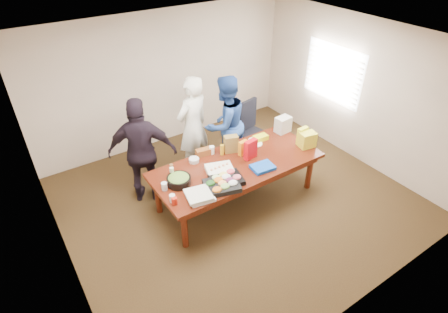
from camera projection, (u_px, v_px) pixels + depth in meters
floor at (236, 199)px, 6.32m from camera, size 5.50×5.00×0.02m
ceiling at (240, 43)px, 4.79m from camera, size 5.50×5.00×0.02m
wall_back at (166, 79)px, 7.27m from camera, size 5.50×0.04×2.70m
wall_front at (375, 231)px, 3.83m from camera, size 5.50×0.04×2.70m
wall_left at (49, 197)px, 4.29m from camera, size 0.04×5.00×2.70m
wall_right at (357, 91)px, 6.81m from camera, size 0.04×5.00×2.70m
window_panel at (333, 73)px, 7.13m from camera, size 0.03×1.40×1.10m
window_blinds at (331, 74)px, 7.11m from camera, size 0.04×1.36×1.00m
conference_table at (237, 182)px, 6.10m from camera, size 2.80×1.20×0.75m
office_chair at (253, 133)px, 7.09m from camera, size 0.67×0.67×1.10m
person_center at (193, 127)px, 6.48m from camera, size 0.79×0.62×1.90m
person_right at (225, 124)px, 6.63m from camera, size 0.99×0.83×1.84m
person_left at (143, 152)px, 5.83m from camera, size 1.18×0.94×1.87m
veggie_tray at (222, 186)px, 5.35m from camera, size 0.60×0.52×0.08m
fruit_tray at (226, 180)px, 5.47m from camera, size 0.55×0.47×0.07m
sheet_cake at (219, 169)px, 5.70m from camera, size 0.49×0.43×0.07m
salad_bowl at (179, 181)px, 5.42m from camera, size 0.44×0.44×0.12m
chip_bag_blue at (263, 167)px, 5.76m from camera, size 0.38×0.30×0.05m
chip_bag_red at (251, 149)px, 5.93m from camera, size 0.24×0.13×0.34m
chip_bag_yellow at (302, 136)px, 6.31m from camera, size 0.21×0.10×0.31m
chip_bag_orange at (243, 148)px, 6.04m from camera, size 0.17×0.10×0.26m
mayo_jar at (212, 150)px, 6.09m from camera, size 0.11×0.11×0.14m
mustard_bottle at (222, 150)px, 6.05m from camera, size 0.07×0.07×0.19m
dressing_bottle at (172, 169)px, 5.60m from camera, size 0.07×0.07×0.18m
ranch_bottle at (172, 173)px, 5.51m from camera, size 0.07×0.07×0.19m
banana_bunch at (261, 138)px, 6.47m from camera, size 0.26×0.16×0.09m
bread_loaf at (204, 152)px, 6.07m from camera, size 0.29×0.16×0.11m
kraft_bag at (231, 144)px, 6.10m from camera, size 0.26×0.20×0.30m
red_cup at (174, 201)px, 5.05m from camera, size 0.11×0.11×0.11m
clear_cup_a at (172, 198)px, 5.09m from camera, size 0.09×0.09×0.12m
clear_cup_b at (164, 186)px, 5.30m from camera, size 0.11×0.11×0.12m
pizza_box_lower at (200, 196)px, 5.18m from camera, size 0.41×0.41×0.04m
pizza_box_upper at (199, 195)px, 5.15m from camera, size 0.42×0.42×0.04m
plate_a at (256, 144)px, 6.38m from camera, size 0.26×0.26×0.01m
plate_b at (254, 140)px, 6.47m from camera, size 0.27×0.27×0.01m
dip_bowl_a at (242, 150)px, 6.17m from camera, size 0.17×0.17×0.06m
dip_bowl_b at (194, 160)px, 5.91m from camera, size 0.19×0.19×0.07m
grocery_bag_white at (283, 125)px, 6.66m from camera, size 0.29×0.22×0.30m
grocery_bag_yellow at (307, 140)px, 6.24m from camera, size 0.30×0.23×0.27m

